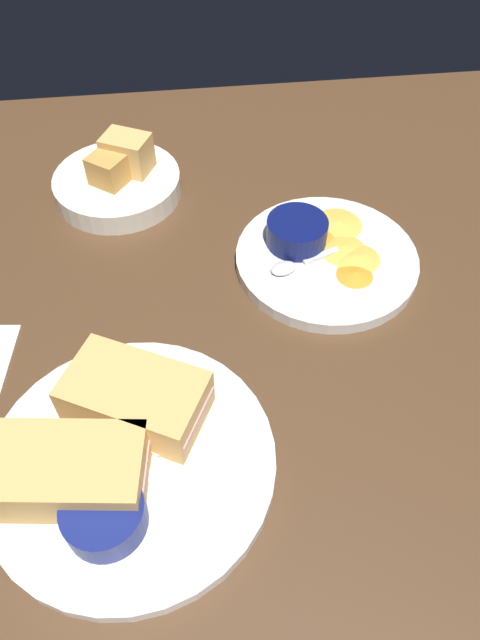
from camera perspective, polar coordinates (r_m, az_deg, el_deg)
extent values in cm
cube|color=#4C331E|center=(65.28, -2.45, -3.24)|extent=(110.00, 110.00, 3.00)
cylinder|color=silver|center=(56.72, -10.60, -13.57)|extent=(27.01, 27.01, 1.60)
cube|color=tan|center=(56.35, -10.20, -7.46)|extent=(15.04, 12.77, 4.80)
cube|color=#DB938E|center=(56.35, -10.20, -7.46)|extent=(14.99, 12.35, 0.80)
cube|color=tan|center=(53.95, -16.31, -14.04)|extent=(13.89, 9.25, 4.80)
cube|color=#DB938E|center=(53.95, -16.31, -14.04)|extent=(14.07, 8.69, 0.80)
cylinder|color=navy|center=(52.48, -13.18, -18.17)|extent=(7.08, 7.08, 3.23)
cylinder|color=black|center=(51.37, -13.43, -17.67)|extent=(5.80, 5.80, 0.60)
cube|color=silver|center=(56.40, -6.73, -10.92)|extent=(3.94, 4.88, 0.40)
ellipsoid|color=silver|center=(54.56, -10.10, -15.16)|extent=(3.68, 3.88, 0.80)
cylinder|color=silver|center=(72.51, 8.47, 5.90)|extent=(22.30, 22.30, 1.60)
cylinder|color=#0C144C|center=(72.13, 5.60, 8.62)|extent=(7.50, 7.50, 3.23)
cylinder|color=olive|center=(71.33, 5.68, 9.34)|extent=(6.15, 6.15, 0.60)
cube|color=silver|center=(71.52, 8.16, 6.35)|extent=(5.46, 2.57, 0.40)
ellipsoid|color=silver|center=(69.16, 4.29, 5.09)|extent=(3.75, 3.13, 0.80)
cone|color=orange|center=(73.76, 7.57, 8.14)|extent=(7.41, 7.41, 0.60)
cone|color=gold|center=(76.13, 9.58, 9.43)|extent=(7.55, 7.55, 0.60)
cone|color=gold|center=(71.76, 11.19, 6.05)|extent=(6.37, 6.37, 0.60)
cone|color=gold|center=(71.95, 11.64, 6.10)|extent=(7.14, 7.14, 0.60)
cone|color=gold|center=(72.69, 10.09, 6.96)|extent=(7.95, 7.95, 0.60)
cone|color=orange|center=(69.82, 11.22, 4.50)|extent=(5.01, 5.01, 0.60)
cylinder|color=silver|center=(83.42, -11.92, 12.84)|extent=(17.21, 17.21, 3.00)
cube|color=#C68C42|center=(81.08, -12.38, 14.60)|extent=(7.13, 7.44, 3.95)
cube|color=tan|center=(82.16, -11.01, 15.80)|extent=(7.34, 6.62, 4.93)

